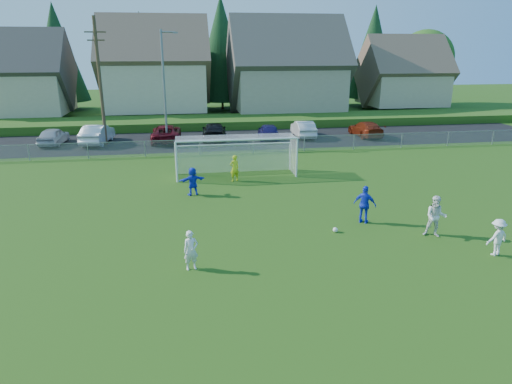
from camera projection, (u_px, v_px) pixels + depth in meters
ground at (298, 316)px, 13.69m from camera, size 160.00×160.00×0.00m
asphalt_lot at (221, 140)px, 39.56m from camera, size 60.00×60.00×0.00m
grass_embankment at (214, 122)px, 46.49m from camera, size 70.00×6.00×0.80m
soccer_ball at (335, 230)px, 19.86m from camera, size 0.22×0.22×0.22m
player_white_a at (191, 250)px, 16.39m from camera, size 0.61×0.48×1.48m
player_white_b at (436, 217)px, 19.19m from camera, size 1.09×1.00×1.80m
player_white_c at (497, 237)px, 17.52m from camera, size 1.05×0.74×1.47m
player_blue_a at (365, 205)px, 20.72m from camera, size 1.08×0.95×1.75m
player_blue_b at (193, 181)px, 24.69m from camera, size 1.50×0.83×1.54m
goalkeeper at (235, 168)px, 27.24m from camera, size 0.68×0.56×1.60m
car_a at (53, 136)px, 37.53m from camera, size 1.96×4.22×1.40m
car_b at (97, 134)px, 37.84m from camera, size 2.27×5.01×1.59m
car_c at (166, 133)px, 38.61m from camera, size 2.43×5.21×1.44m
car_d at (214, 131)px, 39.41m from camera, size 2.34×5.12×1.45m
car_e at (269, 131)px, 39.58m from camera, size 1.99×4.22×1.40m
car_f at (303, 129)px, 40.62m from camera, size 1.76×4.50×1.46m
car_g at (366, 129)px, 40.90m from camera, size 1.97×4.69×1.35m
soccer_goal at (236, 150)px, 28.29m from camera, size 7.42×1.90×2.50m
chainlink_fence at (227, 146)px, 34.19m from camera, size 52.06×0.06×1.20m
streetlight at (165, 85)px, 36.01m from camera, size 1.38×0.18×9.00m
utility_pole at (100, 81)px, 36.10m from camera, size 1.60×0.26×10.00m
houses_row at (225, 50)px, 51.70m from camera, size 53.90×11.45×13.27m
tree_row at (213, 53)px, 57.59m from camera, size 65.98×12.36×13.80m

